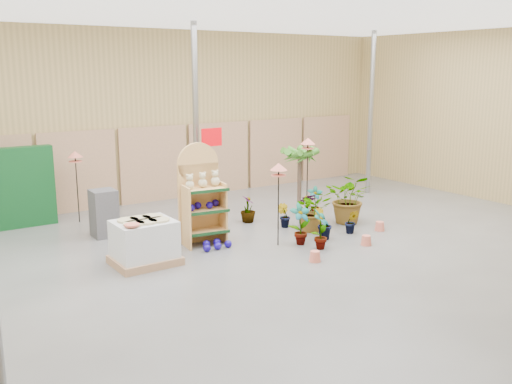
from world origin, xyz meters
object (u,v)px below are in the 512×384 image
(pallet_stack, at_px, (144,242))
(display_shelf, at_px, (201,198))
(bird_table_front, at_px, (279,169))
(potted_plant_2, at_px, (312,211))

(pallet_stack, bearing_deg, display_shelf, 20.78)
(display_shelf, xyz_separation_m, pallet_stack, (-1.48, -0.58, -0.53))
(bird_table_front, bearing_deg, pallet_stack, 170.83)
(pallet_stack, distance_m, potted_plant_2, 3.91)
(display_shelf, distance_m, bird_table_front, 1.68)
(display_shelf, height_order, pallet_stack, display_shelf)
(bird_table_front, relative_size, potted_plant_2, 1.84)
(pallet_stack, xyz_separation_m, bird_table_front, (2.67, -0.43, 1.14))
(display_shelf, bearing_deg, bird_table_front, -32.57)
(pallet_stack, bearing_deg, potted_plant_2, -0.66)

